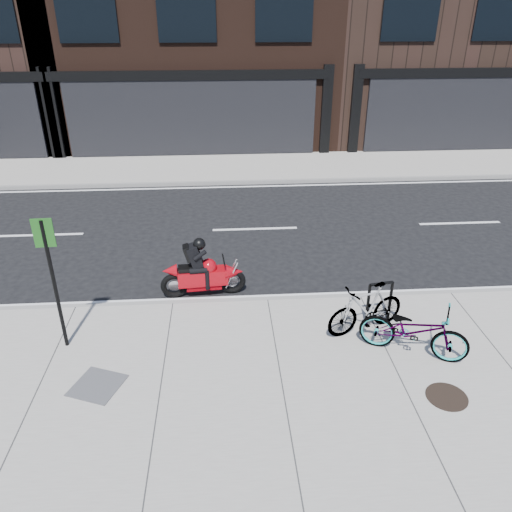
{
  "coord_description": "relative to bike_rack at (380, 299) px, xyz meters",
  "views": [
    {
      "loc": [
        -0.88,
        -10.95,
        5.77
      ],
      "look_at": [
        -0.21,
        -1.44,
        0.9
      ],
      "focal_mm": 35.0,
      "sensor_mm": 36.0,
      "label": 1
    }
  ],
  "objects": [
    {
      "name": "utility_grate",
      "position": [
        -5.13,
        -1.51,
        -0.51
      ],
      "size": [
        0.97,
        0.97,
        0.02
      ],
      "primitive_type": "cube",
      "rotation": [
        0.0,
        0.0,
        -0.38
      ],
      "color": "#505052",
      "rests_on": "sidewalk_near"
    },
    {
      "name": "sign_post",
      "position": [
        -5.92,
        -0.35,
        0.98
      ],
      "size": [
        0.34,
        0.07,
        2.52
      ],
      "rotation": [
        0.0,
        0.0,
        0.04
      ],
      "color": "black",
      "rests_on": "sidewalk_near"
    },
    {
      "name": "bike_rack",
      "position": [
        0.0,
        0.0,
        0.0
      ],
      "size": [
        0.52,
        0.14,
        0.89
      ],
      "rotation": [
        0.0,
        0.0,
        0.17
      ],
      "color": "black",
      "rests_on": "sidewalk_near"
    },
    {
      "name": "bicycle_rear",
      "position": [
        -0.34,
        -0.28,
        -0.03
      ],
      "size": [
        1.7,
        0.98,
        0.98
      ],
      "primitive_type": "imported",
      "rotation": [
        0.0,
        0.0,
        5.05
      ],
      "color": "gray",
      "rests_on": "sidewalk_near"
    },
    {
      "name": "motorcycle",
      "position": [
        -3.37,
        1.46,
        -0.09
      ],
      "size": [
        1.86,
        0.48,
        1.39
      ],
      "rotation": [
        0.0,
        0.0,
        0.08
      ],
      "color": "black",
      "rests_on": "ground"
    },
    {
      "name": "sidewalk_far",
      "position": [
        -2.08,
        10.68,
        -0.59
      ],
      "size": [
        60.0,
        3.5,
        0.13
      ],
      "primitive_type": "cube",
      "color": "gray",
      "rests_on": "ground"
    },
    {
      "name": "ground",
      "position": [
        -2.08,
        2.93,
        -0.65
      ],
      "size": [
        120.0,
        120.0,
        0.0
      ],
      "primitive_type": "plane",
      "color": "black",
      "rests_on": "ground"
    },
    {
      "name": "manhole_cover",
      "position": [
        0.51,
        -2.17,
        -0.51
      ],
      "size": [
        0.71,
        0.71,
        0.02
      ],
      "primitive_type": "cylinder",
      "rotation": [
        0.0,
        0.0,
        0.08
      ],
      "color": "black",
      "rests_on": "sidewalk_near"
    },
    {
      "name": "bicycle_front",
      "position": [
        0.31,
        -1.03,
        -0.02
      ],
      "size": [
        2.0,
        1.4,
        1.0
      ],
      "primitive_type": "imported",
      "rotation": [
        0.0,
        0.0,
        1.14
      ],
      "color": "gray",
      "rests_on": "sidewalk_near"
    },
    {
      "name": "sidewalk_near",
      "position": [
        -2.08,
        -2.07,
        -0.59
      ],
      "size": [
        60.0,
        6.0,
        0.13
      ],
      "primitive_type": "cube",
      "color": "gray",
      "rests_on": "ground"
    }
  ]
}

